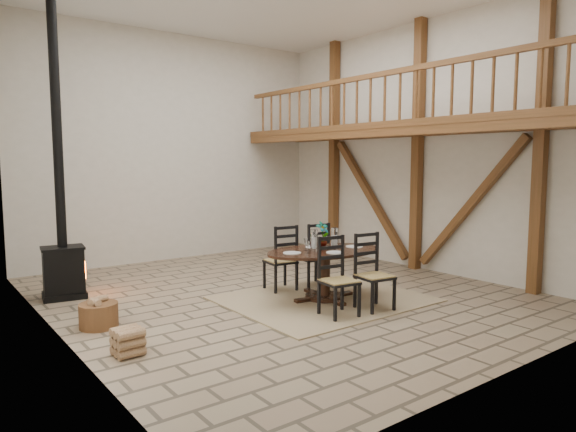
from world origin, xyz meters
TOP-DOWN VIEW (x-y plane):
  - ground at (0.00, 0.00)m, footprint 8.00×8.00m
  - room_shell at (1.19, 0.00)m, footprint 7.02×8.02m
  - rug at (0.30, -0.69)m, footprint 3.00×2.50m
  - dining_table at (0.30, -0.69)m, footprint 2.09×2.29m
  - wood_stove at (-2.98, 1.91)m, footprint 0.72×0.59m
  - log_basket at (-2.99, 0.07)m, footprint 0.50×0.50m
  - log_stack at (-3.04, -1.14)m, footprint 0.33×0.33m

SIDE VIEW (x-z plane):
  - ground at x=0.00m, z-range 0.00..0.00m
  - rug at x=0.30m, z-range 0.00..0.02m
  - log_stack at x=-3.04m, z-range 0.00..0.32m
  - log_basket at x=-2.99m, z-range -0.03..0.39m
  - dining_table at x=0.30m, z-range -0.17..1.08m
  - wood_stove at x=-2.98m, z-range -1.37..3.63m
  - room_shell at x=1.19m, z-range 0.51..5.52m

